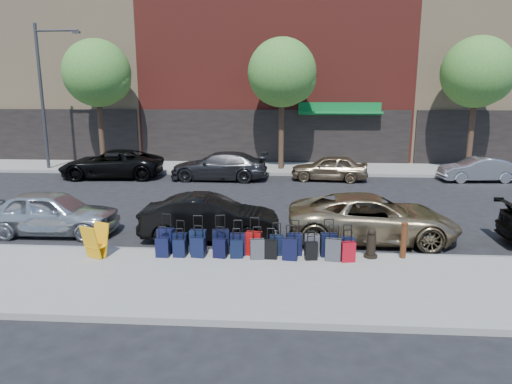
# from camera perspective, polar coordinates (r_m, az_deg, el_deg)

# --- Properties ---
(ground) EXTENTS (120.00, 120.00, 0.00)m
(ground) POSITION_cam_1_polar(r_m,az_deg,el_deg) (17.18, 1.01, -2.74)
(ground) COLOR black
(ground) RESTS_ON ground
(sidewalk_near) EXTENTS (60.00, 4.00, 0.15)m
(sidewalk_near) POSITION_cam_1_polar(r_m,az_deg,el_deg) (11.02, -0.71, -11.24)
(sidewalk_near) COLOR gray
(sidewalk_near) RESTS_ON ground
(sidewalk_far) EXTENTS (60.00, 4.00, 0.15)m
(sidewalk_far) POSITION_cam_1_polar(r_m,az_deg,el_deg) (26.94, 2.07, 3.00)
(sidewalk_far) COLOR gray
(sidewalk_far) RESTS_ON ground
(curb_near) EXTENTS (60.00, 0.08, 0.15)m
(curb_near) POSITION_cam_1_polar(r_m,az_deg,el_deg) (12.89, 0.01, -7.64)
(curb_near) COLOR gray
(curb_near) RESTS_ON ground
(curb_far) EXTENTS (60.00, 0.08, 0.15)m
(curb_far) POSITION_cam_1_polar(r_m,az_deg,el_deg) (24.95, 1.92, 2.23)
(curb_far) COLOR gray
(curb_far) RESTS_ON ground
(building_left) EXTENTS (15.00, 12.12, 16.00)m
(building_left) POSITION_cam_1_polar(r_m,az_deg,el_deg) (38.57, -23.04, 16.70)
(building_left) COLOR tan
(building_left) RESTS_ON ground
(building_center) EXTENTS (17.00, 12.85, 20.00)m
(building_center) POSITION_cam_1_polar(r_m,az_deg,el_deg) (34.98, 2.65, 21.46)
(building_center) COLOR maroon
(building_center) RESTS_ON ground
(building_right) EXTENTS (15.00, 12.12, 18.00)m
(building_right) POSITION_cam_1_polar(r_m,az_deg,el_deg) (38.00, 28.86, 17.77)
(building_right) COLOR tan
(building_right) RESTS_ON ground
(tree_left) EXTENTS (3.80, 3.80, 7.27)m
(tree_left) POSITION_cam_1_polar(r_m,az_deg,el_deg) (28.17, -18.97, 13.66)
(tree_left) COLOR black
(tree_left) RESTS_ON sidewalk_far
(tree_center) EXTENTS (3.80, 3.80, 7.27)m
(tree_center) POSITION_cam_1_polar(r_m,az_deg,el_deg) (26.07, 3.58, 14.44)
(tree_center) COLOR black
(tree_center) RESTS_ON sidewalk_far
(tree_right) EXTENTS (3.80, 3.80, 7.27)m
(tree_right) POSITION_cam_1_polar(r_m,az_deg,el_deg) (28.05, 26.19, 13.09)
(tree_right) COLOR black
(tree_right) RESTS_ON sidewalk_far
(streetlight) EXTENTS (2.59, 0.18, 8.00)m
(streetlight) POSITION_cam_1_polar(r_m,az_deg,el_deg) (28.78, -24.92, 11.65)
(streetlight) COLOR #333338
(streetlight) RESTS_ON sidewalk_far
(suitcase_front_0) EXTENTS (0.49, 0.33, 1.08)m
(suitcase_front_0) POSITION_cam_1_polar(r_m,az_deg,el_deg) (12.90, -11.18, -5.93)
(suitcase_front_0) COLOR black
(suitcase_front_0) RESTS_ON sidewalk_near
(suitcase_front_1) EXTENTS (0.41, 0.25, 0.93)m
(suitcase_front_1) POSITION_cam_1_polar(r_m,az_deg,el_deg) (12.72, -9.44, -6.34)
(suitcase_front_1) COLOR black
(suitcase_front_1) RESTS_ON sidewalk_near
(suitcase_front_2) EXTENTS (0.45, 0.25, 1.07)m
(suitcase_front_2) POSITION_cam_1_polar(r_m,az_deg,el_deg) (12.64, -7.25, -6.19)
(suitcase_front_2) COLOR black
(suitcase_front_2) RESTS_ON sidewalk_near
(suitcase_front_3) EXTENTS (0.49, 0.33, 1.08)m
(suitcase_front_3) POSITION_cam_1_polar(r_m,az_deg,el_deg) (12.57, -4.43, -6.21)
(suitcase_front_3) COLOR black
(suitcase_front_3) RESTS_ON sidewalk_near
(suitcase_front_4) EXTENTS (0.41, 0.24, 0.97)m
(suitcase_front_4) POSITION_cam_1_polar(r_m,az_deg,el_deg) (12.46, -2.27, -6.52)
(suitcase_front_4) COLOR black
(suitcase_front_4) RESTS_ON sidewalk_near
(suitcase_front_5) EXTENTS (0.46, 0.30, 1.04)m
(suitcase_front_5) POSITION_cam_1_polar(r_m,az_deg,el_deg) (12.44, -0.25, -6.44)
(suitcase_front_5) COLOR #930909
(suitcase_front_5) RESTS_ON sidewalk_near
(suitcase_front_6) EXTENTS (0.38, 0.23, 0.90)m
(suitcase_front_6) POSITION_cam_1_polar(r_m,az_deg,el_deg) (12.46, 2.59, -6.64)
(suitcase_front_6) COLOR black
(suitcase_front_6) RESTS_ON sidewalk_near
(suitcase_front_7) EXTENTS (0.42, 0.25, 0.98)m
(suitcase_front_7) POSITION_cam_1_polar(r_m,az_deg,el_deg) (12.48, 4.82, -6.51)
(suitcase_front_7) COLOR black
(suitcase_front_7) RESTS_ON sidewalk_near
(suitcase_front_8) EXTENTS (0.40, 0.22, 0.96)m
(suitcase_front_8) POSITION_cam_1_polar(r_m,az_deg,el_deg) (12.46, 7.00, -6.63)
(suitcase_front_8) COLOR #3D3D42
(suitcase_front_8) RESTS_ON sidewalk_near
(suitcase_front_9) EXTENTS (0.45, 0.27, 1.03)m
(suitcase_front_9) POSITION_cam_1_polar(r_m,az_deg,el_deg) (12.49, 9.07, -6.53)
(suitcase_front_9) COLOR black
(suitcase_front_9) RESTS_ON sidewalk_near
(suitcase_front_10) EXTENTS (0.38, 0.22, 0.90)m
(suitcase_front_10) POSITION_cam_1_polar(r_m,az_deg,el_deg) (12.54, 11.32, -6.74)
(suitcase_front_10) COLOR black
(suitcase_front_10) RESTS_ON sidewalk_near
(suitcase_back_0) EXTENTS (0.36, 0.21, 0.85)m
(suitcase_back_0) POSITION_cam_1_polar(r_m,az_deg,el_deg) (12.57, -11.60, -6.80)
(suitcase_back_0) COLOR black
(suitcase_back_0) RESTS_ON sidewalk_near
(suitcase_back_1) EXTENTS (0.33, 0.20, 0.79)m
(suitcase_back_1) POSITION_cam_1_polar(r_m,az_deg,el_deg) (12.49, -9.55, -6.93)
(suitcase_back_1) COLOR black
(suitcase_back_1) RESTS_ON sidewalk_near
(suitcase_back_2) EXTENTS (0.39, 0.26, 0.87)m
(suitcase_back_2) POSITION_cam_1_polar(r_m,az_deg,el_deg) (12.40, -7.24, -6.87)
(suitcase_back_2) COLOR black
(suitcase_back_2) RESTS_ON sidewalk_near
(suitcase_back_3) EXTENTS (0.39, 0.27, 0.85)m
(suitcase_back_3) POSITION_cam_1_polar(r_m,az_deg,el_deg) (12.31, -4.52, -6.99)
(suitcase_back_3) COLOR black
(suitcase_back_3) RESTS_ON sidewalk_near
(suitcase_back_4) EXTENTS (0.36, 0.23, 0.81)m
(suitcase_back_4) POSITION_cam_1_polar(r_m,az_deg,el_deg) (12.27, -2.45, -7.09)
(suitcase_back_4) COLOR black
(suitcase_back_4) RESTS_ON sidewalk_near
(suitcase_back_5) EXTENTS (0.39, 0.26, 0.87)m
(suitcase_back_5) POSITION_cam_1_polar(r_m,az_deg,el_deg) (12.18, 0.15, -7.13)
(suitcase_back_5) COLOR #3C3D41
(suitcase_back_5) RESTS_ON sidewalk_near
(suitcase_back_6) EXTENTS (0.36, 0.22, 0.83)m
(suitcase_back_6) POSITION_cam_1_polar(r_m,az_deg,el_deg) (12.20, 1.84, -7.16)
(suitcase_back_6) COLOR black
(suitcase_back_6) RESTS_ON sidewalk_near
(suitcase_back_7) EXTENTS (0.42, 0.27, 0.94)m
(suitcase_back_7) POSITION_cam_1_polar(r_m,az_deg,el_deg) (12.14, 4.28, -7.13)
(suitcase_back_7) COLOR black
(suitcase_back_7) RESTS_ON sidewalk_near
(suitcase_back_8) EXTENTS (0.35, 0.23, 0.78)m
(suitcase_back_8) POSITION_cam_1_polar(r_m,az_deg,el_deg) (12.21, 6.91, -7.30)
(suitcase_back_8) COLOR black
(suitcase_back_8) RESTS_ON sidewalk_near
(suitcase_back_9) EXTENTS (0.43, 0.29, 0.95)m
(suitcase_back_9) POSITION_cam_1_polar(r_m,az_deg,el_deg) (12.21, 9.62, -7.13)
(suitcase_back_9) COLOR #39393E
(suitcase_back_9) RESTS_ON sidewalk_near
(suitcase_back_10) EXTENTS (0.39, 0.27, 0.86)m
(suitcase_back_10) POSITION_cam_1_polar(r_m,az_deg,el_deg) (12.23, 11.42, -7.33)
(suitcase_back_10) COLOR #9D0A17
(suitcase_back_10) RESTS_ON sidewalk_near
(fire_hydrant) EXTENTS (0.42, 0.37, 0.82)m
(fire_hydrant) POSITION_cam_1_polar(r_m,az_deg,el_deg) (12.63, 14.20, -6.29)
(fire_hydrant) COLOR black
(fire_hydrant) RESTS_ON sidewalk_near
(bollard) EXTENTS (0.18, 0.18, 0.97)m
(bollard) POSITION_cam_1_polar(r_m,az_deg,el_deg) (12.79, 17.99, -5.71)
(bollard) COLOR #38190C
(bollard) RESTS_ON sidewalk_near
(display_rack) EXTENTS (0.69, 0.72, 0.92)m
(display_rack) POSITION_cam_1_polar(r_m,az_deg,el_deg) (12.93, -19.42, -5.85)
(display_rack) COLOR #E9A00C
(display_rack) RESTS_ON sidewalk_near
(car_near_0) EXTENTS (4.21, 1.73, 1.43)m
(car_near_0) POSITION_cam_1_polar(r_m,az_deg,el_deg) (16.00, -24.19, -2.36)
(car_near_0) COLOR silver
(car_near_0) RESTS_ON ground
(car_near_1) EXTENTS (4.24, 1.55, 1.39)m
(car_near_1) POSITION_cam_1_polar(r_m,az_deg,el_deg) (14.10, -5.74, -3.28)
(car_near_1) COLOR black
(car_near_1) RESTS_ON ground
(car_near_2) EXTENTS (5.18, 2.48, 1.42)m
(car_near_2) POSITION_cam_1_polar(r_m,az_deg,el_deg) (14.45, 14.33, -3.15)
(car_near_2) COLOR #97825C
(car_near_2) RESTS_ON ground
(car_far_0) EXTENTS (5.50, 2.84, 1.48)m
(car_far_0) POSITION_cam_1_polar(r_m,az_deg,el_deg) (25.41, -17.62, 3.37)
(car_far_0) COLOR black
(car_far_0) RESTS_ON ground
(car_far_1) EXTENTS (5.07, 2.21, 1.45)m
(car_far_1) POSITION_cam_1_polar(r_m,az_deg,el_deg) (23.73, -4.64, 3.26)
(car_far_1) COLOR #2E2E30
(car_far_1) RESTS_ON ground
(car_far_2) EXTENTS (4.01, 1.89, 1.32)m
(car_far_2) POSITION_cam_1_polar(r_m,az_deg,el_deg) (23.79, 9.14, 3.01)
(car_far_2) COLOR #907858
(car_far_2) RESTS_ON ground
(car_far_3) EXTENTS (3.86, 1.58, 1.24)m
(car_far_3) POSITION_cam_1_polar(r_m,az_deg,el_deg) (25.82, 25.97, 2.55)
(car_far_3) COLOR silver
(car_far_3) RESTS_ON ground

